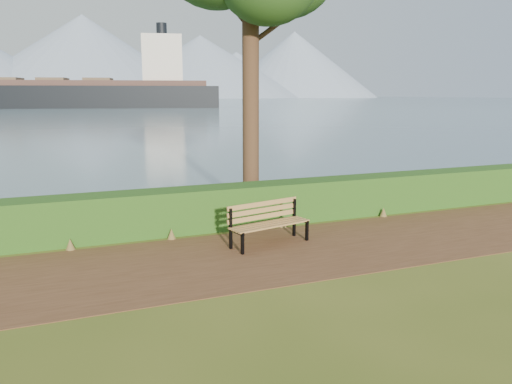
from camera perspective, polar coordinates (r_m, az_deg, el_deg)
name	(u,v)px	position (r m, az deg, el deg)	size (l,w,h in m)	color
ground	(251,262)	(9.65, -0.54, -7.96)	(140.00, 140.00, 0.00)	#405217
path	(246,257)	(9.91, -1.17, -7.40)	(40.00, 3.40, 0.01)	#50301B
hedge	(212,208)	(11.88, -5.07, -1.82)	(32.00, 0.85, 1.00)	#1A4213
water	(62,100)	(268.54, -21.29, 9.73)	(700.00, 510.00, 0.00)	slate
mountains	(43,60)	(415.32, -23.13, 13.67)	(585.00, 190.00, 70.00)	#8194AC
bench	(267,220)	(10.61, 1.31, -3.24)	(1.87, 0.92, 0.90)	black
cargo_ship	(76,94)	(122.20, -19.86, 10.48)	(69.57, 25.72, 20.91)	black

